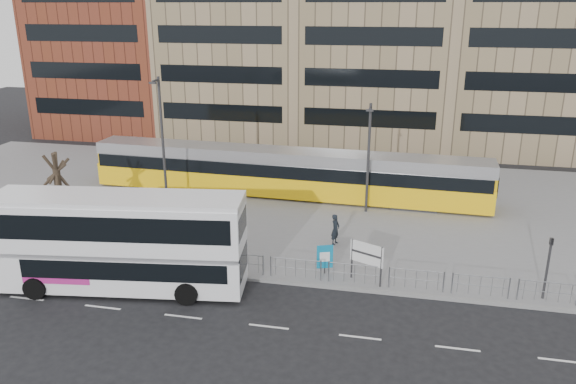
% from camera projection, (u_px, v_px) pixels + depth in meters
% --- Properties ---
extents(ground, '(120.00, 120.00, 0.00)m').
position_uv_depth(ground, '(250.00, 281.00, 28.73)').
color(ground, black).
rests_on(ground, ground).
extents(plaza, '(64.00, 24.00, 0.15)m').
position_uv_depth(plaza, '(295.00, 202.00, 39.84)').
color(plaza, slate).
rests_on(plaza, ground).
extents(kerb, '(64.00, 0.25, 0.17)m').
position_uv_depth(kerb, '(250.00, 279.00, 28.76)').
color(kerb, gray).
rests_on(kerb, ground).
extents(building_row, '(70.40, 18.40, 31.20)m').
position_uv_depth(building_row, '(354.00, 10.00, 56.11)').
color(building_row, maroon).
rests_on(building_row, ground).
extents(pedestrian_barrier, '(32.07, 0.07, 1.10)m').
position_uv_depth(pedestrian_barrier, '(290.00, 263.00, 28.49)').
color(pedestrian_barrier, gray).
rests_on(pedestrian_barrier, plaza).
extents(road_markings, '(62.00, 0.12, 0.01)m').
position_uv_depth(road_markings, '(247.00, 324.00, 24.83)').
color(road_markings, white).
rests_on(road_markings, ground).
extents(double_decker_bus, '(12.37, 4.41, 4.84)m').
position_uv_depth(double_decker_bus, '(120.00, 239.00, 27.21)').
color(double_decker_bus, white).
rests_on(double_decker_bus, ground).
extents(tram, '(28.91, 3.72, 3.40)m').
position_uv_depth(tram, '(285.00, 173.00, 40.63)').
color(tram, yellow).
rests_on(tram, plaza).
extents(station_sign, '(1.70, 0.84, 2.11)m').
position_uv_depth(station_sign, '(367.00, 255.00, 27.82)').
color(station_sign, '#2D2D30').
rests_on(station_sign, plaza).
extents(ad_panel, '(0.82, 0.35, 1.59)m').
position_uv_depth(ad_panel, '(325.00, 257.00, 28.89)').
color(ad_panel, '#2D2D30').
rests_on(ad_panel, plaza).
extents(pedestrian, '(0.63, 0.77, 1.82)m').
position_uv_depth(pedestrian, '(335.00, 229.00, 32.50)').
color(pedestrian, black).
rests_on(pedestrian, plaza).
extents(traffic_light_west, '(0.20, 0.23, 3.10)m').
position_uv_depth(traffic_light_west, '(128.00, 222.00, 30.66)').
color(traffic_light_west, '#2D2D30').
rests_on(traffic_light_west, plaza).
extents(traffic_light_east, '(0.19, 0.22, 3.10)m').
position_uv_depth(traffic_light_east, '(549.00, 260.00, 26.10)').
color(traffic_light_east, '#2D2D30').
rests_on(traffic_light_east, plaza).
extents(lamp_post_west, '(0.45, 1.04, 8.90)m').
position_uv_depth(lamp_post_west, '(162.00, 139.00, 37.17)').
color(lamp_post_west, '#2D2D30').
rests_on(lamp_post_west, plaza).
extents(lamp_post_east, '(0.45, 1.04, 7.32)m').
position_uv_depth(lamp_post_east, '(368.00, 154.00, 36.59)').
color(lamp_post_east, '#2D2D30').
rests_on(lamp_post_east, plaza).
extents(bare_tree, '(4.21, 4.21, 7.00)m').
position_uv_depth(bare_tree, '(53.00, 149.00, 33.55)').
color(bare_tree, black).
rests_on(bare_tree, plaza).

